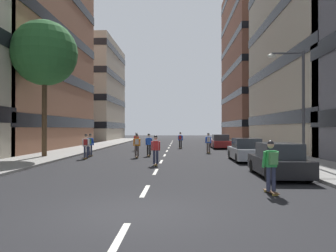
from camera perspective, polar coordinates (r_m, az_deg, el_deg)
name	(u,v)px	position (r m, az deg, el deg)	size (l,w,h in m)	color
ground_plane	(167,151)	(31.85, -0.15, -4.34)	(140.45, 140.45, 0.00)	black
sidewalk_left	(87,148)	(36.13, -13.99, -3.75)	(3.83, 64.37, 0.14)	gray
sidewalk_right	(251,148)	(35.55, 14.29, -3.81)	(3.83, 64.37, 0.14)	gray
lane_markings	(167,151)	(31.44, -0.18, -4.39)	(0.16, 52.20, 0.01)	silver
building_left_far	(75,92)	(64.96, -15.98, 5.79)	(16.32, 17.92, 18.19)	#BCB29E
building_right_far	(273,60)	(65.15, 17.93, 10.95)	(16.32, 23.99, 29.82)	brown
parked_car_near	(220,142)	(35.83, 9.13, -2.78)	(1.82, 4.40, 1.52)	maroon
parked_car_mid	(246,151)	(22.40, 13.46, -4.19)	(1.82, 4.40, 1.52)	#B2B7BF
parked_car_far	(278,161)	(15.51, 18.72, -5.88)	(1.82, 4.40, 1.52)	black
street_tree_near	(45,53)	(26.22, -20.77, 11.78)	(4.78, 4.78, 9.99)	#4C3823
streetlamp_right	(297,95)	(20.34, 21.61, 5.13)	(2.13, 0.30, 6.50)	#3F3F44
skater_1	(208,142)	(28.98, 7.08, -2.72)	(0.54, 0.91, 1.78)	brown
skater_2	(156,149)	(19.23, -2.17, -3.98)	(0.55, 0.91, 1.78)	brown
skater_3	(86,145)	(24.04, -14.15, -3.18)	(0.55, 0.92, 1.78)	brown
skater_4	(137,144)	(24.32, -5.47, -3.16)	(0.56, 0.92, 1.78)	brown
skater_5	(90,143)	(25.84, -13.47, -2.99)	(0.55, 0.91, 1.78)	brown
skater_6	(180,139)	(35.58, 2.17, -2.29)	(0.56, 0.92, 1.78)	brown
skater_7	(149,144)	(25.62, -3.37, -3.09)	(0.53, 0.90, 1.78)	brown
skater_8	(271,163)	(11.40, 17.59, -6.27)	(0.56, 0.92, 1.78)	brown
skater_9	(136,140)	(32.42, -5.55, -2.53)	(0.56, 0.92, 1.78)	brown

